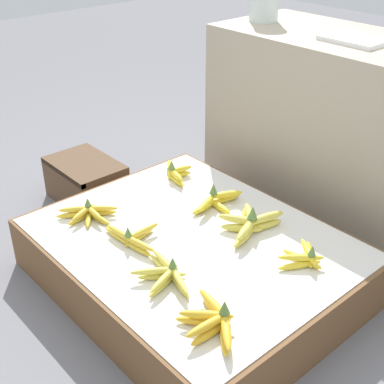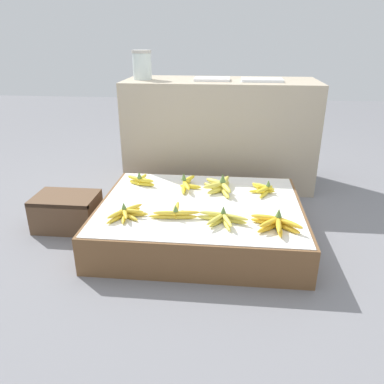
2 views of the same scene
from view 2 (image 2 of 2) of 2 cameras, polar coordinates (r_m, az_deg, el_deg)
name	(u,v)px [view 2 (image 2 of 2)]	position (r m, az deg, el deg)	size (l,w,h in m)	color
ground_plane	(200,236)	(2.19, 1.24, -6.70)	(10.00, 10.00, 0.00)	slate
display_platform	(200,220)	(2.14, 1.27, -4.26)	(1.13, 0.90, 0.21)	brown
back_vendor_table	(219,133)	(2.89, 4.21, 8.99)	(1.39, 0.55, 0.78)	tan
wooden_crate	(67,211)	(2.36, -18.52, -2.82)	(0.36, 0.25, 0.21)	brown
banana_bunch_front_left	(127,214)	(1.95, -9.92, -3.25)	(0.19, 0.21, 0.08)	gold
banana_bunch_front_midleft	(175,213)	(1.93, -2.57, -3.21)	(0.26, 0.16, 0.08)	gold
banana_bunch_front_midright	(222,219)	(1.87, 4.64, -4.05)	(0.26, 0.17, 0.08)	#DBCC4C
banana_bunch_front_right	(276,223)	(1.86, 12.63, -4.69)	(0.25, 0.19, 0.10)	gold
banana_bunch_middle_left	(141,180)	(2.36, -7.79, 1.79)	(0.20, 0.13, 0.09)	yellow
banana_bunch_middle_midleft	(187,184)	(2.28, -0.78, 1.25)	(0.14, 0.25, 0.10)	yellow
banana_bunch_middle_midright	(221,186)	(2.25, 4.37, 0.94)	(0.19, 0.27, 0.11)	#DBCC4C
banana_bunch_middle_right	(264,189)	(2.26, 10.85, 0.40)	(0.16, 0.21, 0.08)	yellow
glass_jar	(142,65)	(2.85, -7.62, 18.66)	(0.14, 0.14, 0.20)	silver
foam_tray_white	(212,79)	(2.77, 3.09, 16.79)	(0.25, 0.17, 0.02)	white
foam_tray_dark	(262,80)	(2.77, 10.60, 16.46)	(0.28, 0.18, 0.02)	white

